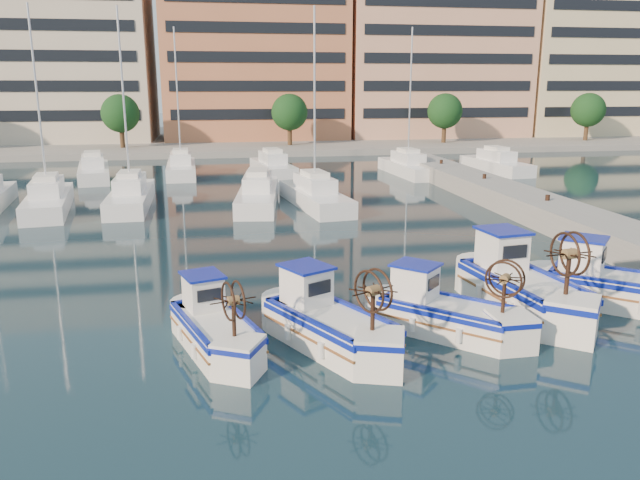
{
  "coord_description": "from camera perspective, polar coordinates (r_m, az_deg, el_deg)",
  "views": [
    {
      "loc": [
        -4.38,
        -16.16,
        7.21
      ],
      "look_at": [
        -0.58,
        6.29,
        1.5
      ],
      "focal_mm": 35.0,
      "sensor_mm": 36.0,
      "label": 1
    }
  ],
  "objects": [
    {
      "name": "fishing_boat_b",
      "position": [
        17.6,
        0.71,
        -7.45
      ],
      "size": [
        3.49,
        4.51,
        2.72
      ],
      "rotation": [
        0.0,
        0.0,
        0.48
      ],
      "color": "white",
      "rests_on": "ground"
    },
    {
      "name": "fishing_boat_c",
      "position": [
        18.85,
        11.22,
        -6.4
      ],
      "size": [
        3.95,
        3.89,
        2.54
      ],
      "rotation": [
        0.0,
        0.0,
        0.8
      ],
      "color": "white",
      "rests_on": "ground"
    },
    {
      "name": "quay",
      "position": [
        30.48,
        25.45,
        0.16
      ],
      "size": [
        3.0,
        60.0,
        1.2
      ],
      "primitive_type": "cube",
      "color": "gray",
      "rests_on": "ground"
    },
    {
      "name": "fishing_boat_d",
      "position": [
        21.27,
        17.85,
        -3.98
      ],
      "size": [
        2.68,
        5.16,
        3.14
      ],
      "rotation": [
        0.0,
        0.0,
        0.13
      ],
      "color": "white",
      "rests_on": "ground"
    },
    {
      "name": "fishing_boat_a",
      "position": [
        17.76,
        -9.65,
        -7.72
      ],
      "size": [
        2.67,
        4.05,
        2.45
      ],
      "rotation": [
        0.0,
        0.0,
        0.31
      ],
      "color": "white",
      "rests_on": "ground"
    },
    {
      "name": "fishing_boat_e",
      "position": [
        22.86,
        25.3,
        -3.64
      ],
      "size": [
        4.51,
        4.26,
        2.85
      ],
      "rotation": [
        0.0,
        0.0,
        0.86
      ],
      "color": "white",
      "rests_on": "ground"
    },
    {
      "name": "waterfront",
      "position": [
        82.42,
        -0.1,
        16.78
      ],
      "size": [
        180.0,
        40.0,
        25.6
      ],
      "color": "gray",
      "rests_on": "ground"
    },
    {
      "name": "ground",
      "position": [
        18.23,
        5.16,
        -9.28
      ],
      "size": [
        300.0,
        300.0,
        0.0
      ],
      "primitive_type": "plane",
      "color": "#17303D",
      "rests_on": "ground"
    },
    {
      "name": "yacht_marina",
      "position": [
        44.24,
        -8.4,
        5.23
      ],
      "size": [
        40.08,
        23.6,
        11.5
      ],
      "color": "white",
      "rests_on": "ground"
    }
  ]
}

